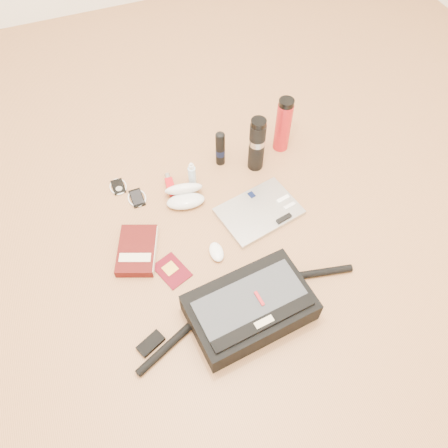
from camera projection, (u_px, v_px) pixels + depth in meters
The scene contains 14 objects.
ground at pixel (230, 250), 1.78m from camera, with size 4.00×4.00×0.00m, color #A46F44.
messenger_bag at pixel (249, 308), 1.57m from camera, with size 0.90×0.31×0.12m.
laptop at pixel (259, 211), 1.87m from camera, with size 0.37×0.29×0.03m.
book at pixel (137, 250), 1.75m from camera, with size 0.22×0.26×0.04m.
passport at pixel (172, 271), 1.72m from camera, with size 0.14×0.17×0.01m.
mouse at pixel (216, 252), 1.75m from camera, with size 0.06×0.10×0.03m.
sunglasses_case at pixel (185, 195), 1.90m from camera, with size 0.19×0.17×0.10m.
ipod at pixel (118, 187), 1.96m from camera, with size 0.08×0.09×0.01m.
phone at pixel (137, 198), 1.92m from camera, with size 0.08×0.10×0.01m.
inhaler at pixel (170, 184), 1.95m from camera, with size 0.04×0.12×0.03m.
spray_bottle at pixel (192, 175), 1.93m from camera, with size 0.04×0.04×0.13m.
aerosol_can at pixel (220, 148), 1.98m from camera, with size 0.05×0.05×0.18m.
thermos_black at pixel (257, 144), 1.93m from camera, with size 0.09×0.09×0.28m.
thermos_red at pixel (283, 125), 2.00m from camera, with size 0.09×0.09×0.28m.
Camera 1 is at (-0.36, -0.85, 1.52)m, focal length 35.00 mm.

